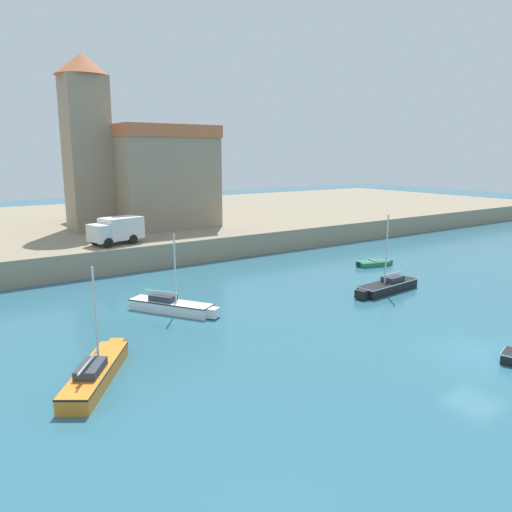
# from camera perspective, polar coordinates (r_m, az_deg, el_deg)

# --- Properties ---
(ground_plane) EXTENTS (200.00, 200.00, 0.00)m
(ground_plane) POSITION_cam_1_polar(r_m,az_deg,el_deg) (26.40, 23.97, -10.33)
(ground_plane) COLOR #2D667A
(quay_seawall) EXTENTS (120.00, 40.00, 2.03)m
(quay_seawall) POSITION_cam_1_polar(r_m,az_deg,el_deg) (62.28, -14.32, 3.50)
(quay_seawall) COLOR gray
(quay_seawall) RESTS_ON ground
(sailboat_white_0) EXTENTS (3.91, 5.46, 4.86)m
(sailboat_white_0) POSITION_cam_1_polar(r_m,az_deg,el_deg) (30.69, -9.62, -5.60)
(sailboat_white_0) COLOR white
(sailboat_white_0) RESTS_ON ground
(sailboat_black_2) EXTENTS (5.85, 1.81, 5.42)m
(sailboat_black_2) POSITION_cam_1_polar(r_m,az_deg,el_deg) (35.80, 14.77, -3.32)
(sailboat_black_2) COLOR black
(sailboat_black_2) RESTS_ON ground
(dinghy_green_3) EXTENTS (3.38, 1.79, 0.54)m
(dinghy_green_3) POSITION_cam_1_polar(r_m,az_deg,el_deg) (43.81, 13.29, -0.77)
(dinghy_green_3) COLOR #237A4C
(dinghy_green_3) RESTS_ON ground
(sailboat_orange_4) EXTENTS (4.42, 5.79, 4.87)m
(sailboat_orange_4) POSITION_cam_1_polar(r_m,az_deg,el_deg) (22.56, -17.79, -12.46)
(sailboat_orange_4) COLOR orange
(sailboat_orange_4) RESTS_ON ground
(church) EXTENTS (14.35, 16.25, 16.56)m
(church) POSITION_cam_1_polar(r_m,az_deg,el_deg) (55.56, -13.34, 9.50)
(church) COLOR gray
(church) RESTS_ON quay_seawall
(truck_on_quay) EXTENTS (4.68, 3.07, 2.20)m
(truck_on_quay) POSITION_cam_1_polar(r_m,az_deg,el_deg) (42.99, -15.69, 2.93)
(truck_on_quay) COLOR silver
(truck_on_quay) RESTS_ON quay_seawall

